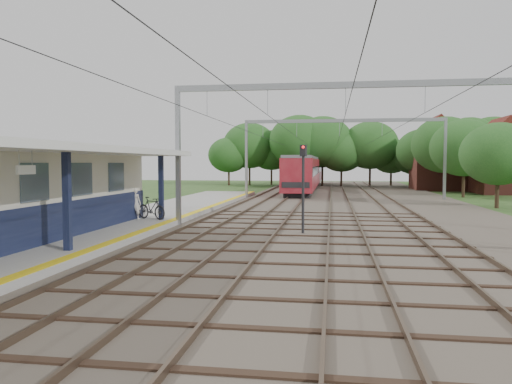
{
  "coord_description": "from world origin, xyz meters",
  "views": [
    {
      "loc": [
        2.6,
        -9.01,
        3.2
      ],
      "look_at": [
        -1.52,
        17.99,
        1.6
      ],
      "focal_mm": 35.0,
      "sensor_mm": 36.0,
      "label": 1
    }
  ],
  "objects_px": {
    "train": "(306,172)",
    "signal_post": "(303,180)",
    "person": "(136,203)",
    "bicycle": "(151,208)"
  },
  "relations": [
    {
      "from": "person",
      "to": "signal_post",
      "type": "distance_m",
      "value": 8.97
    },
    {
      "from": "signal_post",
      "to": "bicycle",
      "type": "bearing_deg",
      "value": -173.61
    },
    {
      "from": "bicycle",
      "to": "train",
      "type": "distance_m",
      "value": 37.27
    },
    {
      "from": "person",
      "to": "bicycle",
      "type": "bearing_deg",
      "value": -172.77
    },
    {
      "from": "person",
      "to": "train",
      "type": "xyz_separation_m",
      "value": [
        6.76,
        36.78,
        0.97
      ]
    },
    {
      "from": "person",
      "to": "train",
      "type": "bearing_deg",
      "value": -93.19
    },
    {
      "from": "train",
      "to": "bicycle",
      "type": "bearing_deg",
      "value": -99.14
    },
    {
      "from": "train",
      "to": "signal_post",
      "type": "distance_m",
      "value": 38.96
    },
    {
      "from": "train",
      "to": "signal_post",
      "type": "height_order",
      "value": "signal_post"
    },
    {
      "from": "bicycle",
      "to": "signal_post",
      "type": "distance_m",
      "value": 8.2
    }
  ]
}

